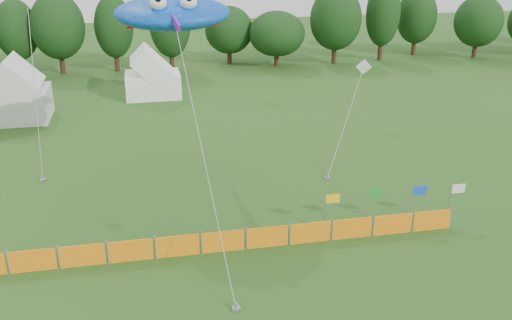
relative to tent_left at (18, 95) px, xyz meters
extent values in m
cylinder|color=#382314|center=(-2.57, 15.88, -0.73)|extent=(0.50, 0.50, 2.38)
ellipsoid|color=black|center=(-2.57, 15.88, 2.38)|extent=(4.09, 4.09, 5.35)
cylinder|color=#382314|center=(1.41, 15.06, -0.63)|extent=(0.50, 0.50, 2.57)
ellipsoid|color=black|center=(1.41, 15.06, 2.73)|extent=(5.20, 5.20, 5.79)
cylinder|color=#382314|center=(6.72, 14.99, -0.68)|extent=(0.50, 0.50, 2.46)
ellipsoid|color=black|center=(6.72, 14.99, 2.53)|extent=(3.78, 3.78, 5.55)
cylinder|color=#382314|center=(12.17, 13.59, -0.58)|extent=(0.50, 0.50, 2.66)
ellipsoid|color=black|center=(12.17, 13.59, 2.89)|extent=(4.05, 4.05, 5.99)
cylinder|color=#382314|center=(18.44, 16.20, -0.93)|extent=(0.50, 0.50, 1.98)
ellipsoid|color=black|center=(18.44, 16.20, 1.66)|extent=(5.06, 5.06, 4.46)
cylinder|color=#382314|center=(23.15, 14.23, -0.99)|extent=(0.50, 0.50, 1.86)
ellipsoid|color=black|center=(23.15, 14.23, 1.44)|extent=(5.86, 5.86, 4.18)
cylinder|color=#382314|center=(29.44, 14.05, -0.61)|extent=(0.50, 0.50, 2.62)
ellipsoid|color=black|center=(29.44, 14.05, 2.81)|extent=(5.41, 5.41, 5.89)
cylinder|color=#382314|center=(34.94, 14.66, -0.53)|extent=(0.50, 0.50, 2.78)
ellipsoid|color=black|center=(34.94, 14.66, 3.11)|extent=(3.67, 3.67, 6.26)
cylinder|color=#382314|center=(39.83, 16.55, -0.71)|extent=(0.50, 0.50, 2.42)
ellipsoid|color=black|center=(39.83, 16.55, 2.45)|extent=(4.46, 4.46, 5.44)
cylinder|color=#382314|center=(45.85, 13.80, -0.80)|extent=(0.50, 0.50, 2.24)
ellipsoid|color=black|center=(45.85, 13.80, 2.12)|extent=(5.26, 5.26, 5.03)
cube|color=silver|center=(0.00, 0.00, -0.76)|extent=(4.22, 4.22, 2.32)
cube|color=white|center=(10.01, 4.60, -0.91)|extent=(4.58, 3.66, 2.02)
cube|color=orange|center=(4.14, -22.04, -1.42)|extent=(1.90, 0.06, 1.00)
cube|color=orange|center=(6.14, -22.04, -1.42)|extent=(1.90, 0.06, 1.00)
cube|color=orange|center=(8.14, -22.04, -1.42)|extent=(1.90, 0.06, 1.00)
cube|color=orange|center=(10.14, -22.04, -1.42)|extent=(1.90, 0.06, 1.00)
cube|color=orange|center=(12.14, -22.04, -1.42)|extent=(1.90, 0.06, 1.00)
cube|color=orange|center=(14.14, -22.04, -1.42)|extent=(1.90, 0.06, 1.00)
cube|color=orange|center=(16.14, -22.04, -1.42)|extent=(1.90, 0.06, 1.00)
cube|color=orange|center=(18.14, -22.04, -1.42)|extent=(1.90, 0.06, 1.00)
cube|color=orange|center=(20.14, -22.04, -1.42)|extent=(1.90, 0.06, 1.00)
cube|color=orange|center=(22.14, -22.04, -1.42)|extent=(1.90, 0.06, 1.00)
cylinder|color=gray|center=(17.16, -20.97, -1.01)|extent=(0.06, 0.06, 1.80)
cube|color=yellow|center=(17.51, -20.97, -0.34)|extent=(0.70, 0.02, 0.45)
cylinder|color=gray|center=(19.16, -21.18, -0.92)|extent=(0.06, 0.06, 2.00)
cube|color=#148C26|center=(19.51, -21.18, -0.14)|extent=(0.70, 0.02, 0.45)
cylinder|color=gray|center=(21.16, -21.68, -0.83)|extent=(0.06, 0.06, 2.16)
cube|color=blue|center=(21.51, -21.68, 0.02)|extent=(0.70, 0.02, 0.45)
cylinder|color=gray|center=(23.16, -21.67, -0.87)|extent=(0.06, 0.06, 2.09)
cube|color=white|center=(23.51, -21.67, -0.05)|extent=(0.70, 0.02, 0.45)
ellipsoid|color=blue|center=(10.83, -15.60, 7.67)|extent=(5.75, 4.48, 1.94)
sphere|color=white|center=(10.13, -16.81, 8.27)|extent=(0.78, 0.78, 0.78)
sphere|color=white|center=(11.52, -16.81, 8.27)|extent=(0.78, 0.78, 0.78)
ellipsoid|color=#B5090A|center=(9.34, -15.42, 7.16)|extent=(1.63, 0.71, 0.25)
ellipsoid|color=#B5090A|center=(12.31, -15.42, 7.16)|extent=(1.63, 0.71, 0.25)
cube|color=purple|center=(10.83, -17.73, 7.48)|extent=(0.37, 0.96, 0.70)
cylinder|color=#A5A5A5|center=(11.41, -21.87, 2.73)|extent=(1.21, 8.89, 9.31)
cube|color=gray|center=(12.00, -26.30, -1.87)|extent=(0.30, 0.30, 0.10)
cube|color=white|center=(24.81, -5.78, 2.26)|extent=(1.14, 0.32, 1.14)
cylinder|color=#A5A5A5|center=(21.98, -10.56, 0.17)|extent=(5.68, 9.57, 4.21)
cube|color=gray|center=(19.16, -15.33, -1.87)|extent=(0.30, 0.30, 0.10)
cylinder|color=#A5A5A5|center=(3.15, -9.78, 5.42)|extent=(0.06, 5.13, 14.68)
cube|color=gray|center=(3.16, -12.33, -1.87)|extent=(0.30, 0.30, 0.10)
camera|label=1|loc=(9.21, -43.87, 11.30)|focal=40.00mm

